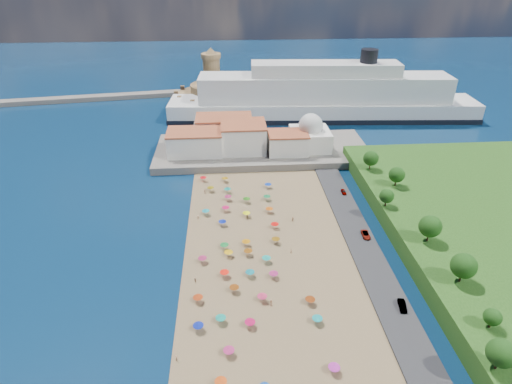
{
  "coord_description": "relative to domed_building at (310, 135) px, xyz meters",
  "views": [
    {
      "loc": [
        -4.43,
        -95.18,
        75.27
      ],
      "look_at": [
        4.0,
        25.0,
        8.0
      ],
      "focal_mm": 30.0,
      "sensor_mm": 36.0,
      "label": 1
    }
  ],
  "objects": [
    {
      "name": "ground",
      "position": [
        -30.0,
        -71.0,
        -8.97
      ],
      "size": [
        700.0,
        700.0,
        0.0
      ],
      "primitive_type": "plane",
      "color": "#071938",
      "rests_on": "ground"
    },
    {
      "name": "terrace",
      "position": [
        -20.0,
        2.0,
        -7.47
      ],
      "size": [
        90.0,
        36.0,
        3.0
      ],
      "primitive_type": "cube",
      "color": "#59544C",
      "rests_on": "ground"
    },
    {
      "name": "jetty",
      "position": [
        -42.0,
        37.0,
        -7.77
      ],
      "size": [
        18.0,
        70.0,
        2.4
      ],
      "primitive_type": "cube",
      "color": "#59544C",
      "rests_on": "ground"
    },
    {
      "name": "breakwater",
      "position": [
        -140.0,
        82.0,
        -7.67
      ],
      "size": [
        199.03,
        34.77,
        2.6
      ],
      "primitive_type": "cube",
      "rotation": [
        0.0,
        0.0,
        0.14
      ],
      "color": "#59544C",
      "rests_on": "ground"
    },
    {
      "name": "waterfront_buildings",
      "position": [
        -33.05,
        2.64,
        -1.1
      ],
      "size": [
        57.0,
        29.0,
        11.0
      ],
      "color": "silver",
      "rests_on": "terrace"
    },
    {
      "name": "domed_building",
      "position": [
        0.0,
        0.0,
        0.0
      ],
      "size": [
        16.0,
        16.0,
        15.0
      ],
      "color": "silver",
      "rests_on": "terrace"
    },
    {
      "name": "fortress",
      "position": [
        -42.0,
        67.0,
        -2.29
      ],
      "size": [
        40.0,
        40.0,
        32.4
      ],
      "color": "#A47952",
      "rests_on": "ground"
    },
    {
      "name": "cruise_ship",
      "position": [
        15.15,
        46.07,
        1.31
      ],
      "size": [
        159.89,
        32.98,
        34.71
      ],
      "color": "black",
      "rests_on": "ground"
    },
    {
      "name": "beach_parasols",
      "position": [
        -31.46,
        -81.75,
        -6.83
      ],
      "size": [
        32.26,
        116.04,
        2.2
      ],
      "color": "gray",
      "rests_on": "beach"
    },
    {
      "name": "beachgoers",
      "position": [
        -33.32,
        -74.84,
        -7.88
      ],
      "size": [
        34.3,
        94.28,
        1.87
      ],
      "color": "tan",
      "rests_on": "beach"
    },
    {
      "name": "parked_cars",
      "position": [
        6.0,
        -66.87,
        -7.6
      ],
      "size": [
        2.47,
        60.62,
        1.45
      ],
      "color": "gray",
      "rests_on": "promenade"
    },
    {
      "name": "hillside_trees",
      "position": [
        18.46,
        -76.58,
        1.31
      ],
      "size": [
        12.79,
        109.29,
        7.86
      ],
      "color": "#382314",
      "rests_on": "hillside"
    }
  ]
}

